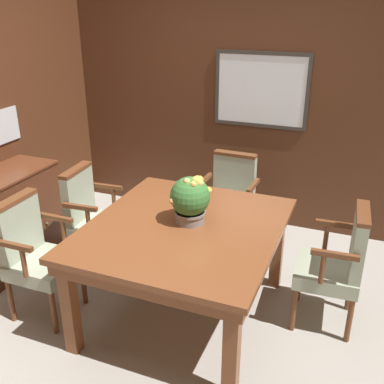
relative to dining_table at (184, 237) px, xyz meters
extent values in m
plane|color=#A39E93|center=(-0.14, -0.07, -0.68)|extent=(14.00, 14.00, 0.00)
cube|color=#4C2816|center=(-0.14, 1.83, 0.54)|extent=(7.20, 0.06, 2.45)
cube|color=white|center=(0.08, 1.79, 0.75)|extent=(0.88, 0.01, 0.67)
cube|color=#38332D|center=(0.08, 1.78, 1.11)|extent=(0.95, 0.02, 0.04)
cube|color=#38332D|center=(0.08, 1.78, 0.40)|extent=(0.95, 0.02, 0.04)
cube|color=#38332D|center=(-0.37, 1.78, 0.75)|extent=(0.04, 0.02, 0.67)
cube|color=#38332D|center=(0.54, 1.78, 0.75)|extent=(0.03, 0.02, 0.67)
cube|color=brown|center=(-0.57, -0.65, -0.32)|extent=(0.09, 0.09, 0.73)
cube|color=brown|center=(0.57, -0.65, -0.32)|extent=(0.09, 0.09, 0.73)
cube|color=brown|center=(-0.57, 0.65, -0.32)|extent=(0.09, 0.09, 0.73)
cube|color=brown|center=(0.57, 0.65, -0.32)|extent=(0.09, 0.09, 0.73)
cube|color=brown|center=(0.00, 0.00, 0.01)|extent=(1.28, 1.44, 0.09)
cube|color=brown|center=(0.00, 0.00, 0.07)|extent=(1.34, 1.50, 0.04)
cylinder|color=brown|center=(-0.80, -0.55, -0.50)|extent=(0.04, 0.04, 0.37)
cylinder|color=brown|center=(-0.80, -0.17, -0.50)|extent=(0.04, 0.04, 0.37)
cylinder|color=brown|center=(-1.19, -0.56, -0.50)|extent=(0.04, 0.04, 0.37)
cylinder|color=brown|center=(-1.19, -0.17, -0.50)|extent=(0.04, 0.04, 0.37)
cube|color=#9EA88E|center=(-0.99, -0.36, -0.26)|extent=(0.45, 0.45, 0.11)
cube|color=#9EA88E|center=(-1.18, -0.36, 0.01)|extent=(0.08, 0.41, 0.44)
cube|color=brown|center=(-1.18, -0.36, 0.25)|extent=(0.09, 0.41, 0.03)
cylinder|color=brown|center=(-0.96, -0.59, -0.09)|extent=(0.04, 0.04, 0.23)
cube|color=brown|center=(-1.03, -0.59, 0.03)|extent=(0.31, 0.04, 0.04)
cylinder|color=brown|center=(-0.96, -0.13, -0.09)|extent=(0.04, 0.04, 0.23)
cube|color=brown|center=(-1.03, -0.13, 0.03)|extent=(0.31, 0.04, 0.04)
cylinder|color=brown|center=(-0.74, 0.15, -0.50)|extent=(0.04, 0.04, 0.37)
cylinder|color=brown|center=(-0.77, 0.53, -0.50)|extent=(0.04, 0.04, 0.37)
cylinder|color=brown|center=(-1.13, 0.13, -0.50)|extent=(0.04, 0.04, 0.37)
cylinder|color=brown|center=(-1.16, 0.51, -0.50)|extent=(0.04, 0.04, 0.37)
cube|color=#9EA88E|center=(-0.95, 0.33, -0.26)|extent=(0.48, 0.47, 0.11)
cube|color=#9EA88E|center=(-1.13, 0.32, 0.01)|extent=(0.11, 0.41, 0.44)
cube|color=brown|center=(-1.13, 0.32, 0.25)|extent=(0.12, 0.41, 0.03)
cylinder|color=brown|center=(-0.90, 0.10, -0.09)|extent=(0.04, 0.04, 0.23)
cube|color=brown|center=(-0.97, 0.10, 0.03)|extent=(0.32, 0.06, 0.04)
cylinder|color=brown|center=(-0.93, 0.56, -0.09)|extent=(0.04, 0.04, 0.23)
cube|color=brown|center=(-1.00, 0.56, 0.03)|extent=(0.32, 0.06, 0.04)
cylinder|color=brown|center=(0.79, 0.51, -0.50)|extent=(0.04, 0.04, 0.37)
cylinder|color=brown|center=(0.81, 0.13, -0.50)|extent=(0.04, 0.04, 0.37)
cylinder|color=brown|center=(1.17, 0.53, -0.50)|extent=(0.04, 0.04, 0.37)
cylinder|color=brown|center=(1.20, 0.15, -0.50)|extent=(0.04, 0.04, 0.37)
cube|color=#9EA88E|center=(0.99, 0.33, -0.26)|extent=(0.47, 0.47, 0.11)
cube|color=#9EA88E|center=(1.18, 0.34, 0.01)|extent=(0.10, 0.41, 0.44)
cube|color=brown|center=(1.18, 0.34, 0.25)|extent=(0.11, 0.41, 0.03)
cylinder|color=brown|center=(0.95, 0.55, -0.09)|extent=(0.04, 0.04, 0.23)
cube|color=brown|center=(1.01, 0.56, 0.03)|extent=(0.32, 0.05, 0.04)
cylinder|color=brown|center=(0.97, 0.10, -0.09)|extent=(0.04, 0.04, 0.23)
cube|color=brown|center=(1.04, 0.10, 0.03)|extent=(0.32, 0.05, 0.04)
cylinder|color=brown|center=(-0.19, 0.85, -0.50)|extent=(0.04, 0.04, 0.37)
cylinder|color=brown|center=(0.19, 0.84, -0.50)|extent=(0.04, 0.04, 0.37)
cylinder|color=brown|center=(-0.18, 1.24, -0.50)|extent=(0.04, 0.04, 0.37)
cylinder|color=brown|center=(0.20, 1.23, -0.50)|extent=(0.04, 0.04, 0.37)
cube|color=#9EA88E|center=(0.00, 1.04, -0.26)|extent=(0.46, 0.46, 0.11)
cube|color=#9EA88E|center=(0.01, 1.22, 0.01)|extent=(0.41, 0.09, 0.44)
cube|color=brown|center=(0.01, 1.22, 0.25)|extent=(0.41, 0.10, 0.03)
cylinder|color=brown|center=(-0.23, 1.01, -0.09)|extent=(0.04, 0.04, 0.23)
cube|color=brown|center=(-0.23, 1.08, 0.03)|extent=(0.05, 0.32, 0.04)
cylinder|color=brown|center=(0.23, 1.00, -0.09)|extent=(0.04, 0.04, 0.23)
cube|color=brown|center=(0.23, 1.06, 0.03)|extent=(0.05, 0.32, 0.04)
cylinder|color=gray|center=(0.02, 0.06, 0.14)|extent=(0.21, 0.21, 0.09)
cylinder|color=gray|center=(0.02, 0.06, 0.17)|extent=(0.22, 0.22, 0.02)
sphere|color=#387033|center=(0.02, 0.06, 0.30)|extent=(0.29, 0.29, 0.29)
sphere|color=gold|center=(0.06, 0.06, 0.43)|extent=(0.05, 0.05, 0.05)
sphere|color=#ECA459|center=(-0.07, -0.04, 0.29)|extent=(0.05, 0.05, 0.05)
sphere|color=gold|center=(0.07, 0.01, 0.42)|extent=(0.05, 0.05, 0.05)
sphere|color=#E0B45B|center=(0.01, 0.02, 0.43)|extent=(0.05, 0.05, 0.05)
sphere|color=gold|center=(0.14, 0.12, 0.34)|extent=(0.05, 0.05, 0.05)
sphere|color=#ECBA49|center=(-0.11, 0.09, 0.31)|extent=(0.05, 0.05, 0.05)
sphere|color=gold|center=(0.04, 0.16, 0.40)|extent=(0.06, 0.06, 0.06)
sphere|color=gold|center=(-0.06, 0.18, 0.30)|extent=(0.06, 0.06, 0.06)
sphere|color=#E6B754|center=(0.10, 0.06, 0.41)|extent=(0.05, 0.05, 0.05)
sphere|color=gold|center=(0.06, 0.13, 0.41)|extent=(0.06, 0.06, 0.06)
cube|color=#512816|center=(-1.76, 0.11, -0.25)|extent=(0.45, 0.97, 0.86)
cube|color=#5B2D19|center=(-1.76, 0.11, 0.18)|extent=(0.47, 0.99, 0.02)
sphere|color=#4C422D|center=(-1.53, 0.11, -0.02)|extent=(0.03, 0.03, 0.03)
sphere|color=#4C422D|center=(-1.53, -0.11, -0.34)|extent=(0.03, 0.03, 0.03)
sphere|color=#4C422D|center=(-1.53, 0.33, -0.34)|extent=(0.03, 0.03, 0.03)
camera|label=1|loc=(1.11, -2.63, 1.59)|focal=42.00mm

